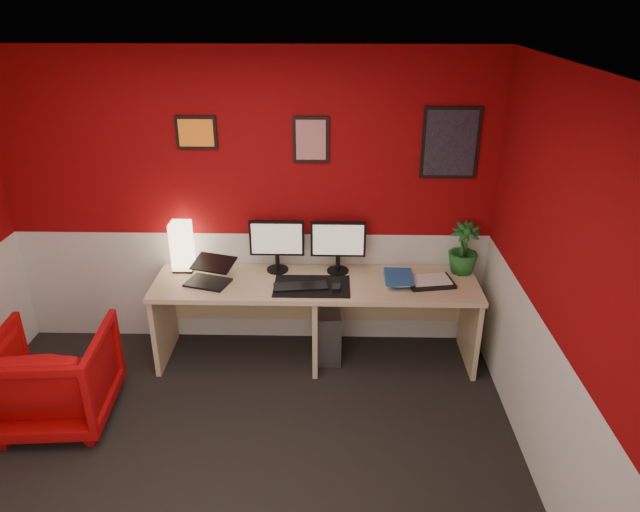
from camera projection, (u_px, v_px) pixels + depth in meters
The scene contains 24 objects.
ground at pixel (221, 484), 3.67m from camera, with size 4.00×3.50×0.01m, color black.
ceiling at pixel (182, 76), 2.62m from camera, with size 4.00×3.50×0.01m, color white.
wall_back at pixel (248, 205), 4.74m from camera, with size 4.00×0.01×2.50m, color maroon.
wall_right at pixel (575, 319), 3.11m from camera, with size 0.01×3.50×2.50m, color maroon.
wainscot_back at pixel (253, 287), 5.05m from camera, with size 4.00×0.01×1.00m, color silver.
wainscot_right at pixel (551, 428), 3.42m from camera, with size 0.01×3.50×1.00m, color silver.
desk at pixel (316, 321), 4.78m from camera, with size 2.60×0.65×0.73m, color tan.
shoji_lamp at pixel (182, 248), 4.75m from camera, with size 0.16×0.16×0.40m, color #FFE5B2.
laptop at pixel (207, 271), 4.56m from camera, with size 0.33×0.23×0.22m, color black.
monitor_left at pixel (277, 238), 4.70m from camera, with size 0.45×0.06×0.58m, color black.
monitor_right at pixel (338, 239), 4.68m from camera, with size 0.45×0.06×0.58m, color black.
desk_mat at pixel (312, 286), 4.55m from camera, with size 0.60×0.38×0.01m, color black.
keyboard at pixel (300, 286), 4.52m from camera, with size 0.42×0.14×0.02m, color black.
mouse at pixel (336, 288), 4.49m from camera, with size 0.06×0.10×0.03m, color black.
book_bottom at pixel (388, 281), 4.62m from camera, with size 0.20×0.26×0.02m, color #1F528F.
book_middle at pixel (386, 278), 4.60m from camera, with size 0.19×0.26×0.02m, color silver.
book_top at pixel (384, 277), 4.57m from camera, with size 0.22×0.30×0.03m, color #1F528F.
zen_tray at pixel (430, 282), 4.60m from camera, with size 0.35×0.25×0.03m, color black.
potted_plant at pixel (464, 248), 4.70m from camera, with size 0.24×0.24×0.43m, color #19591E.
pc_tower at pixel (328, 330), 4.91m from camera, with size 0.20×0.45×0.45m, color #99999E.
armchair at pixel (55, 376), 4.11m from camera, with size 0.76×0.78×0.71m, color #AE090A.
art_left at pixel (196, 133), 4.48m from camera, with size 0.32×0.02×0.26m, color orange.
art_center at pixel (311, 140), 4.48m from camera, with size 0.28×0.02×0.36m, color red.
art_right at pixel (450, 143), 4.47m from camera, with size 0.44×0.02×0.56m, color black.
Camera 1 is at (0.69, -2.71, 2.86)m, focal length 32.47 mm.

